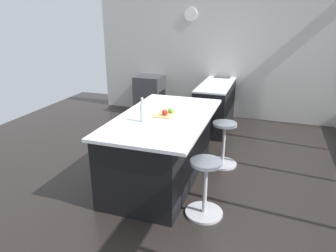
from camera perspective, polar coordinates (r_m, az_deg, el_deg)
The scene contains 11 objects.
ground_plane at distance 4.56m, azimuth 0.27°, elevation -9.26°, with size 8.20×8.20×0.00m, color black.
interior_partition_left at distance 7.09m, azimuth 8.46°, elevation 13.16°, with size 0.15×5.35×2.83m.
sink_cabinet at distance 6.90m, azimuth 9.36°, elevation 4.82°, with size 2.56×0.60×1.19m.
oven_range at distance 7.32m, azimuth -3.37°, elevation 5.75°, with size 0.60×0.61×0.88m.
kitchen_island at distance 4.35m, azimuth -1.22°, elevation -3.85°, with size 2.13×1.18×0.93m.
stool_by_window at distance 4.84m, azimuth 10.11°, elevation -3.49°, with size 0.44×0.44×0.69m.
stool_middle at distance 3.66m, azimuth 6.79°, elevation -11.50°, with size 0.44×0.44×0.69m.
cutting_board at distance 4.21m, azimuth -0.52°, elevation 2.22°, with size 0.36×0.24×0.02m, color tan.
apple_green at distance 4.22m, azimuth 0.45°, elevation 2.90°, with size 0.07×0.07×0.07m, color #609E2D.
apple_red at distance 4.12m, azimuth -0.58°, elevation 2.50°, with size 0.08×0.08×0.08m, color red.
water_bottle at distance 3.91m, azimuth -4.70°, elevation 2.49°, with size 0.06×0.06×0.31m.
Camera 1 is at (3.79, 1.24, 2.22)m, focal length 33.29 mm.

